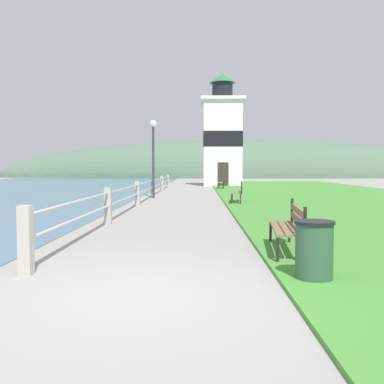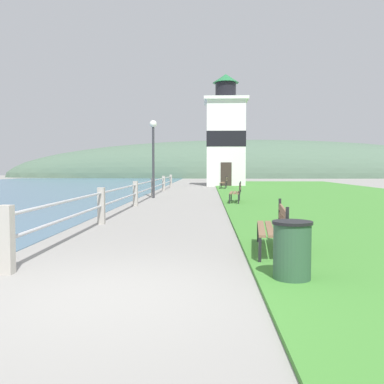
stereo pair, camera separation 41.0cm
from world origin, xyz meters
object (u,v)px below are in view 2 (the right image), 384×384
park_bench_near (275,225)px  trash_bin (292,252)px  park_bench_midway (237,191)px  park_bench_far (225,182)px  lamp_post (153,144)px  lighthouse (225,137)px

park_bench_near → trash_bin: 1.90m
park_bench_midway → trash_bin: bearing=94.8°
park_bench_near → park_bench_midway: (0.07, 10.94, -0.00)m
park_bench_midway → park_bench_far: 12.65m
park_bench_near → lamp_post: lamp_post is taller
trash_bin → lamp_post: bearing=103.7°
lamp_post → park_bench_near: bearing=-74.3°
lighthouse → park_bench_near: bearing=-90.6°
park_bench_near → lighthouse: 29.67m
park_bench_near → park_bench_midway: size_ratio=1.07×
trash_bin → lamp_post: size_ratio=0.21×
lighthouse → lamp_post: (-4.30, -15.31, -1.43)m
park_bench_far → lighthouse: (0.30, 5.85, 3.63)m
park_bench_far → lamp_post: size_ratio=0.47×
lamp_post → park_bench_midway: bearing=-38.3°
park_bench_midway → lamp_post: bearing=-33.0°
park_bench_near → trash_bin: bearing=94.1°
park_bench_midway → lamp_post: lamp_post is taller
lighthouse → trash_bin: lighthouse is taller
lighthouse → lamp_post: bearing=-105.7°
park_bench_near → lighthouse: size_ratio=0.20×
park_bench_midway → lamp_post: size_ratio=0.46×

